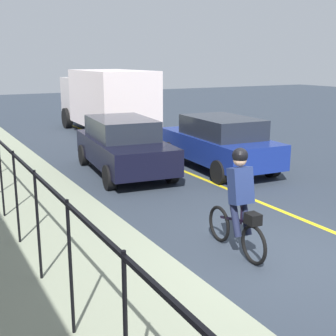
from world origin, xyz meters
TOP-DOWN VIEW (x-y plane):
  - ground_plane at (0.00, 0.00)m, footprint 80.00×80.00m
  - sidewalk at (0.00, 3.40)m, footprint 40.00×3.20m
  - iron_fence at (1.00, 3.80)m, footprint 15.23×0.04m
  - cyclist_lead at (0.58, 0.60)m, footprint 1.71×0.38m
  - patrol_sedan at (5.78, -2.65)m, footprint 4.51×2.15m
  - parked_sedan_rear at (6.72, 0.03)m, footprint 4.57×2.31m
  - box_truck_background at (13.69, -2.19)m, footprint 6.78×2.70m

SIDE VIEW (x-z plane):
  - ground_plane at x=0.00m, z-range 0.00..0.00m
  - sidewalk at x=0.00m, z-range 0.00..0.15m
  - patrol_sedan at x=5.78m, z-range 0.03..1.61m
  - parked_sedan_rear at x=6.72m, z-range 0.03..1.61m
  - cyclist_lead at x=0.58m, z-range 0.00..1.82m
  - iron_fence at x=1.00m, z-range 0.50..2.10m
  - box_truck_background at x=13.69m, z-range 0.16..2.94m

